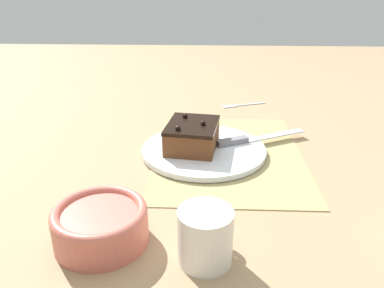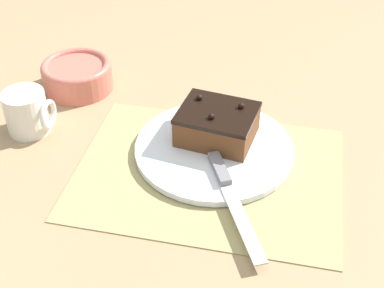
{
  "view_description": "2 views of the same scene",
  "coord_description": "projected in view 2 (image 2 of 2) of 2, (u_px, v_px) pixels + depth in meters",
  "views": [
    {
      "loc": [
        -0.79,
        0.05,
        0.38
      ],
      "look_at": [
        -0.01,
        0.08,
        0.03
      ],
      "focal_mm": 35.0,
      "sensor_mm": 36.0,
      "label": 1
    },
    {
      "loc": [
        0.12,
        -0.69,
        0.62
      ],
      "look_at": [
        -0.04,
        0.03,
        0.04
      ],
      "focal_mm": 50.0,
      "sensor_mm": 36.0,
      "label": 2
    }
  ],
  "objects": [
    {
      "name": "coffee_mug",
      "position": [
        28.0,
        112.0,
        1.01
      ],
      "size": [
        0.09,
        0.08,
        0.08
      ],
      "color": "silver",
      "rests_on": "ground_plane"
    },
    {
      "name": "serving_knife",
      "position": [
        227.0,
        186.0,
        0.88
      ],
      "size": [
        0.13,
        0.23,
        0.01
      ],
      "rotation": [
        0.0,
        0.0,
        3.61
      ],
      "color": "slate",
      "rests_on": "cake_plate"
    },
    {
      "name": "chocolate_cake",
      "position": [
        215.0,
        124.0,
        0.97
      ],
      "size": [
        0.15,
        0.13,
        0.07
      ],
      "rotation": [
        0.0,
        0.0,
        -0.14
      ],
      "color": "brown",
      "rests_on": "cake_plate"
    },
    {
      "name": "small_bowl",
      "position": [
        77.0,
        75.0,
        1.13
      ],
      "size": [
        0.15,
        0.15,
        0.06
      ],
      "color": "#C66656",
      "rests_on": "ground_plane"
    },
    {
      "name": "ground_plane",
      "position": [
        208.0,
        173.0,
        0.94
      ],
      "size": [
        3.0,
        3.0,
        0.0
      ],
      "primitive_type": "plane",
      "color": "#9E7F5B"
    },
    {
      "name": "placemat_woven",
      "position": [
        208.0,
        172.0,
        0.94
      ],
      "size": [
        0.46,
        0.34,
        0.0
      ],
      "primitive_type": "cube",
      "color": "tan",
      "rests_on": "ground_plane"
    },
    {
      "name": "cake_plate",
      "position": [
        213.0,
        149.0,
        0.97
      ],
      "size": [
        0.29,
        0.29,
        0.01
      ],
      "color": "white",
      "rests_on": "placemat_woven"
    }
  ]
}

